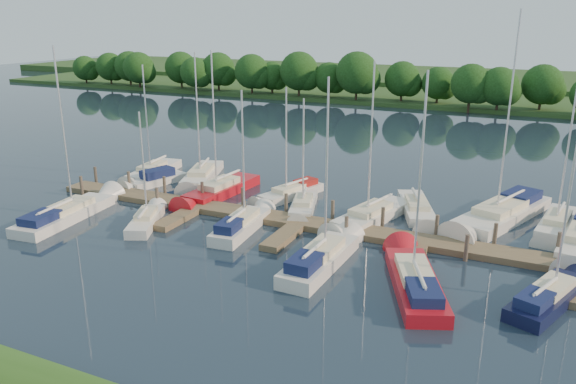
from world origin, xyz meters
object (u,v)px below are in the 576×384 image
at_px(sailboat_n_0, 152,173).
at_px(motorboat, 156,180).
at_px(sailboat_n_5, 303,207).
at_px(sailboat_s_2, 242,226).
at_px(dock, 297,226).

bearing_deg(sailboat_n_0, motorboat, 127.17).
relative_size(sailboat_n_5, sailboat_s_2, 0.88).
height_order(dock, motorboat, motorboat).
bearing_deg(sailboat_n_0, sailboat_n_5, 163.17).
relative_size(sailboat_n_0, motorboat, 1.74).
xyz_separation_m(sailboat_n_0, sailboat_n_5, (15.53, -2.73, -0.01)).
distance_m(sailboat_n_0, motorboat, 2.64).
bearing_deg(dock, sailboat_s_2, -148.65).
distance_m(dock, sailboat_s_2, 3.62).
distance_m(sailboat_n_0, sailboat_s_2, 15.79).
relative_size(motorboat, sailboat_s_2, 0.60).
bearing_deg(sailboat_s_2, sailboat_n_0, 144.10).
height_order(motorboat, sailboat_s_2, sailboat_s_2).
xyz_separation_m(sailboat_n_5, sailboat_s_2, (-2.00, -5.41, 0.07)).
bearing_deg(sailboat_s_2, motorboat, 147.04).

